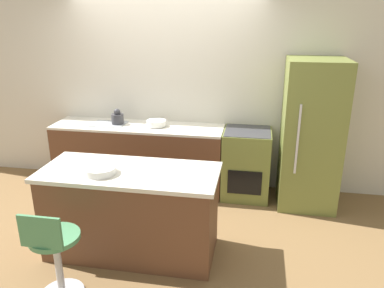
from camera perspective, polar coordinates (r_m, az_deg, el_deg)
ground_plane at (r=4.94m, az=-5.17°, el=-8.26°), size 14.00×14.00×0.00m
wall_back at (r=5.09m, az=-3.74°, el=8.17°), size 8.00×0.06×2.60m
back_counter at (r=5.13m, az=-8.09°, el=-1.93°), size 2.27×0.59×0.89m
kitchen_island at (r=3.77m, az=-9.20°, el=-10.11°), size 1.69×0.73×0.88m
oven_range at (r=4.89m, az=8.23°, el=-2.97°), size 0.60×0.60×0.89m
refrigerator at (r=4.72m, az=17.63°, el=1.37°), size 0.68×0.74×1.80m
stool_chair at (r=3.36m, az=-20.15°, el=-15.53°), size 0.41×0.41×0.86m
kettle at (r=5.07m, az=-11.29°, el=3.95°), size 0.16×0.16×0.20m
mixing_bowl at (r=4.92m, az=-5.44°, el=3.22°), size 0.25×0.25×0.07m
fruit_bowl at (r=3.55m, az=-13.81°, el=-3.89°), size 0.30×0.30×0.07m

